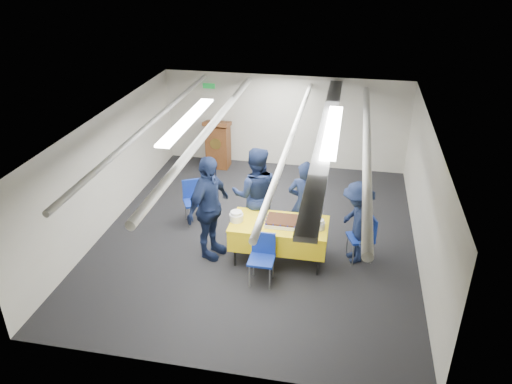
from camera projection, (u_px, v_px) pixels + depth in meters
The scene contains 14 objects.
ground at pixel (258, 235), 9.80m from camera, with size 7.00×7.00×0.00m, color black.
room_shell at pixel (267, 142), 9.31m from camera, with size 6.00×7.00×2.30m.
serving_table at pixel (279, 234), 8.79m from camera, with size 1.70×0.87×0.77m.
sheet_cake at pixel (282, 221), 8.66m from camera, with size 0.57×0.45×0.10m.
plate_stack_left at pixel (236, 216), 8.74m from camera, with size 0.25×0.25×0.18m.
plate_stack_right at pixel (319, 225), 8.49m from camera, with size 0.21×0.21×0.18m.
podium at pixel (218, 144), 12.45m from camera, with size 0.62×0.53×1.25m.
chair_near at pixel (262, 253), 8.30m from camera, with size 0.42×0.42×0.87m.
chair_right at pixel (365, 233), 8.84m from camera, with size 0.54×0.54×0.87m.
chair_left at pixel (194, 196), 10.10m from camera, with size 0.57×0.57×0.87m.
sailor_a at pixel (304, 205), 9.09m from camera, with size 0.63×0.41×1.73m, color black.
sailor_b at pixel (256, 195), 9.29m from camera, with size 0.91×0.71×1.87m, color black.
sailor_c at pixel (209, 208), 8.76m from camera, with size 1.14×0.47×1.94m, color black.
sailor_d at pixel (356, 223), 8.72m from camera, with size 0.99×0.57×1.53m, color black.
Camera 1 is at (1.57, -8.18, 5.22)m, focal length 35.00 mm.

